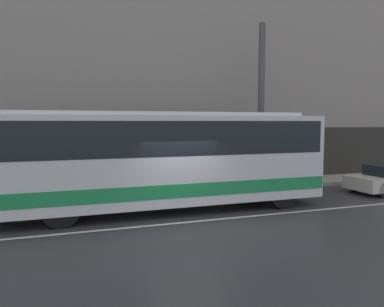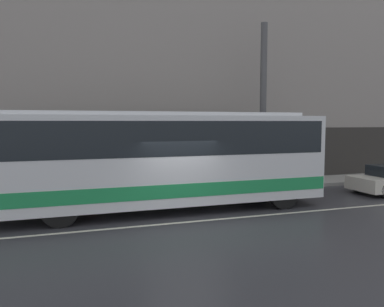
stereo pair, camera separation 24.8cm
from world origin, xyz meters
TOP-DOWN VIEW (x-y plane):
  - ground_plane at (0.00, 0.00)m, footprint 60.00×60.00m
  - sidewalk at (0.00, 5.15)m, footprint 60.00×2.29m
  - building_facade at (0.00, 6.43)m, footprint 60.00×0.35m
  - lane_stripe at (0.00, 0.00)m, footprint 54.00×0.14m
  - transit_bus at (-0.27, 1.73)m, footprint 11.56×2.51m
  - utility_pole_near at (5.19, 4.56)m, footprint 0.30×0.30m
  - pedestrian_waiting at (-2.48, 4.71)m, footprint 0.36×0.36m

SIDE VIEW (x-z plane):
  - ground_plane at x=0.00m, z-range 0.00..0.00m
  - lane_stripe at x=0.00m, z-range 0.00..0.01m
  - sidewalk at x=0.00m, z-range 0.00..0.16m
  - pedestrian_waiting at x=-2.48m, z-range 0.10..1.70m
  - transit_bus at x=-0.27m, z-range 0.22..3.66m
  - utility_pole_near at x=5.19m, z-range 0.16..7.58m
  - building_facade at x=0.00m, z-range -0.21..13.54m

